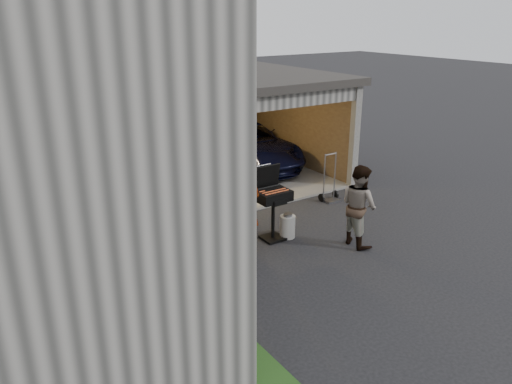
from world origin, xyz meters
TOP-DOWN VIEW (x-y plane):
  - ground at (0.00, 0.00)m, footprint 80.00×80.00m
  - groundcover_strip at (-2.25, -1.00)m, footprint 0.50×8.00m
  - garage at (0.76, 6.79)m, footprint 6.80×6.30m
  - minivan at (2.45, 6.70)m, footprint 2.53×4.78m
  - woman at (-0.50, 1.90)m, footprint 0.60×0.78m
  - man at (1.51, 0.90)m, footprint 0.69×0.85m
  - bbq_grill at (0.21, 2.04)m, footprint 0.68×0.60m
  - propane_tank at (0.53, 1.91)m, footprint 0.42×0.42m
  - plywood_panel at (-2.40, 0.76)m, footprint 0.26×0.92m
  - hand_truck at (2.71, 3.07)m, footprint 0.50×0.37m

SIDE VIEW (x-z plane):
  - ground at x=0.00m, z-range 0.00..0.00m
  - groundcover_strip at x=-2.25m, z-range 0.00..0.06m
  - hand_truck at x=2.71m, z-range -0.37..0.84m
  - propane_tank at x=0.53m, z-range 0.00..0.48m
  - plywood_panel at x=-2.40m, z-range 0.00..1.01m
  - minivan at x=2.45m, z-range 0.00..1.28m
  - man at x=1.51m, z-range 0.00..1.66m
  - bbq_grill at x=0.21m, z-range 0.14..1.66m
  - woman at x=-0.50m, z-range 0.00..1.89m
  - garage at x=0.76m, z-range 0.42..3.32m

